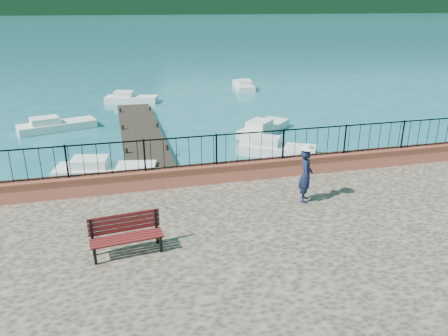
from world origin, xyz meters
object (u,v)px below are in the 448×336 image
park_bench (127,242)px  boat_4 (131,97)px  boat_0 (105,167)px  boat_1 (277,146)px  boat_5 (243,83)px  boat_2 (264,125)px  boat_3 (57,123)px  person (306,175)px

park_bench → boat_4: size_ratio=0.47×
boat_0 → boat_1: size_ratio=1.12×
boat_5 → boat_4: bearing=116.9°
boat_2 → boat_4: (-6.44, 9.51, 0.00)m
boat_4 → boat_5: 9.67m
boat_1 → boat_4: bearing=144.3°
boat_5 → park_bench: bearing=165.3°
boat_0 → boat_5: (10.93, 17.10, 0.00)m
park_bench → boat_5: bearing=61.4°
boat_1 → boat_3: (-10.14, 6.88, 0.00)m
park_bench → boat_5: park_bench is taller
boat_4 → person: bearing=-62.8°
person → boat_0: 8.70m
boat_0 → boat_4: bearing=93.9°
boat_5 → person: bearing=174.9°
boat_0 → boat_2: same height
boat_3 → boat_5: (13.48, 9.39, 0.00)m
person → boat_2: 11.34m
boat_2 → boat_3: (-10.78, 3.30, 0.00)m
boat_2 → boat_3: 11.28m
park_bench → boat_1: (7.06, 8.91, -1.07)m
boat_0 → boat_3: 8.12m
boat_1 → boat_2: size_ratio=0.93×
park_bench → person: bearing=11.4°
boat_0 → boat_2: size_ratio=1.04×
park_bench → boat_1: park_bench is taller
boat_0 → boat_4: size_ratio=1.11×
park_bench → boat_5: size_ratio=0.43×
park_bench → person: size_ratio=1.06×
boat_2 → boat_5: 12.97m
person → boat_4: bearing=35.0°
person → boat_0: size_ratio=0.39×
park_bench → boat_1: bearing=45.5°
boat_0 → boat_1: (7.60, 0.83, 0.00)m
park_bench → boat_2: bearing=52.2°
boat_0 → boat_1: same height
boat_4 → boat_1: bearing=-49.5°
boat_0 → boat_3: same height
boat_3 → boat_5: bearing=17.7°
person → boat_4: size_ratio=0.44×
person → boat_0: person is taller
boat_3 → park_bench: bearing=-96.1°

